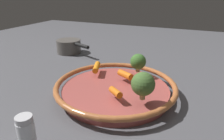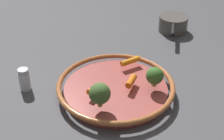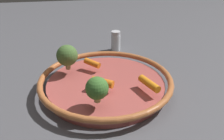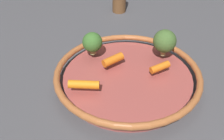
{
  "view_description": "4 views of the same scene",
  "coord_description": "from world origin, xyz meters",
  "px_view_note": "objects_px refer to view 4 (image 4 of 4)",
  "views": [
    {
      "loc": [
        -0.21,
        0.5,
        0.29
      ],
      "look_at": [
        0.01,
        -0.01,
        0.08
      ],
      "focal_mm": 32.99,
      "sensor_mm": 36.0,
      "label": 1
    },
    {
      "loc": [
        -0.78,
        0.15,
        0.61
      ],
      "look_at": [
        0.02,
        0.01,
        0.07
      ],
      "focal_mm": 52.77,
      "sensor_mm": 36.0,
      "label": 2
    },
    {
      "loc": [
        -0.07,
        -0.55,
        0.35
      ],
      "look_at": [
        0.01,
        -0.02,
        0.07
      ],
      "focal_mm": 38.82,
      "sensor_mm": 36.0,
      "label": 3
    },
    {
      "loc": [
        0.49,
        0.16,
        0.43
      ],
      "look_at": [
        0.03,
        -0.03,
        0.05
      ],
      "focal_mm": 43.21,
      "sensor_mm": 36.0,
      "label": 4
    }
  ],
  "objects_px": {
    "broccoli_floret_mid": "(165,41)",
    "baby_carrot_right": "(113,60)",
    "baby_carrot_left": "(160,67)",
    "broccoli_floret_edge": "(92,42)",
    "baby_carrot_back": "(84,84)",
    "serving_bowl": "(127,76)"
  },
  "relations": [
    {
      "from": "serving_bowl",
      "to": "baby_carrot_back",
      "type": "distance_m",
      "value": 0.12
    },
    {
      "from": "broccoli_floret_edge",
      "to": "serving_bowl",
      "type": "bearing_deg",
      "value": 73.01
    },
    {
      "from": "serving_bowl",
      "to": "baby_carrot_left",
      "type": "height_order",
      "value": "baby_carrot_left"
    },
    {
      "from": "serving_bowl",
      "to": "baby_carrot_left",
      "type": "distance_m",
      "value": 0.08
    },
    {
      "from": "baby_carrot_left",
      "to": "baby_carrot_right",
      "type": "bearing_deg",
      "value": -82.04
    },
    {
      "from": "serving_bowl",
      "to": "broccoli_floret_edge",
      "type": "height_order",
      "value": "broccoli_floret_edge"
    },
    {
      "from": "serving_bowl",
      "to": "broccoli_floret_mid",
      "type": "distance_m",
      "value": 0.13
    },
    {
      "from": "broccoli_floret_mid",
      "to": "broccoli_floret_edge",
      "type": "xyz_separation_m",
      "value": [
        0.06,
        -0.17,
        -0.01
      ]
    },
    {
      "from": "baby_carrot_right",
      "to": "baby_carrot_left",
      "type": "distance_m",
      "value": 0.11
    },
    {
      "from": "baby_carrot_back",
      "to": "baby_carrot_left",
      "type": "xyz_separation_m",
      "value": [
        -0.13,
        0.14,
        -0.0
      ]
    },
    {
      "from": "broccoli_floret_mid",
      "to": "baby_carrot_right",
      "type": "bearing_deg",
      "value": -51.5
    },
    {
      "from": "broccoli_floret_edge",
      "to": "baby_carrot_left",
      "type": "bearing_deg",
      "value": 88.8
    },
    {
      "from": "serving_bowl",
      "to": "baby_carrot_right",
      "type": "bearing_deg",
      "value": -107.03
    },
    {
      "from": "broccoli_floret_mid",
      "to": "broccoli_floret_edge",
      "type": "height_order",
      "value": "broccoli_floret_mid"
    },
    {
      "from": "baby_carrot_right",
      "to": "baby_carrot_left",
      "type": "bearing_deg",
      "value": 97.96
    },
    {
      "from": "baby_carrot_right",
      "to": "baby_carrot_left",
      "type": "relative_size",
      "value": 1.12
    },
    {
      "from": "serving_bowl",
      "to": "baby_carrot_right",
      "type": "relative_size",
      "value": 6.47
    },
    {
      "from": "serving_bowl",
      "to": "baby_carrot_left",
      "type": "xyz_separation_m",
      "value": [
        -0.03,
        0.07,
        0.03
      ]
    },
    {
      "from": "baby_carrot_right",
      "to": "broccoli_floret_edge",
      "type": "height_order",
      "value": "broccoli_floret_edge"
    },
    {
      "from": "baby_carrot_back",
      "to": "baby_carrot_right",
      "type": "relative_size",
      "value": 1.23
    },
    {
      "from": "baby_carrot_back",
      "to": "broccoli_floret_edge",
      "type": "relative_size",
      "value": 1.13
    },
    {
      "from": "baby_carrot_left",
      "to": "broccoli_floret_edge",
      "type": "relative_size",
      "value": 0.82
    }
  ]
}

